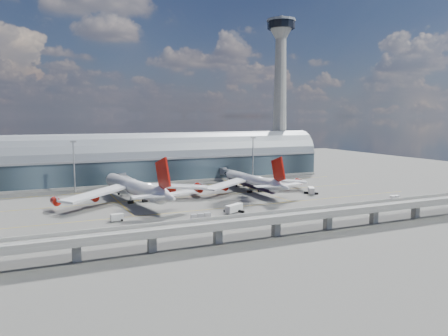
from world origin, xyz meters
name	(u,v)px	position (x,y,z in m)	size (l,w,h in m)	color
ground	(210,204)	(0.00, 0.00, 0.00)	(500.00, 500.00, 0.00)	#474744
taxi_lines	(192,196)	(0.00, 22.11, 0.01)	(200.00, 80.12, 0.01)	gold
terminal	(160,161)	(0.00, 77.99, 11.34)	(200.00, 30.00, 28.00)	#1C272F
control_tower	(280,95)	(85.00, 83.00, 51.64)	(19.00, 19.00, 103.00)	gray
guideway	(276,219)	(0.00, -55.00, 5.29)	(220.00, 8.50, 7.20)	gray
floodlight_mast_left	(74,165)	(-50.00, 55.00, 13.63)	(3.00, 0.70, 25.70)	gray
floodlight_mast_right	(253,157)	(50.00, 55.00, 13.63)	(3.00, 0.70, 25.70)	gray
airliner_left	(136,188)	(-28.01, 16.96, 6.42)	(69.88, 73.55, 22.47)	white
airliner_right	(253,181)	(31.31, 19.73, 5.19)	(60.30, 63.01, 20.02)	white
jet_bridge_left	(126,179)	(-24.92, 53.12, 5.18)	(4.40, 28.00, 7.25)	gray
jet_bridge_right	(232,174)	(34.77, 51.18, 5.18)	(4.40, 32.00, 7.25)	gray
service_truck_1	(117,217)	(-42.24, -14.86, 1.34)	(4.67, 2.48, 2.65)	silver
service_truck_2	(234,208)	(2.37, -19.17, 1.64)	(8.82, 6.39, 3.15)	silver
service_truck_3	(311,191)	(54.09, 2.34, 1.70)	(5.69, 7.26, 3.32)	silver
service_truck_4	(267,182)	(48.50, 35.41, 1.57)	(3.01, 5.55, 3.12)	silver
service_truck_5	(165,190)	(-9.34, 35.04, 1.56)	(5.90, 6.38, 3.04)	silver
cargo_train_0	(134,234)	(-41.26, -38.19, 0.92)	(8.06, 2.94, 1.77)	gray
cargo_train_1	(201,216)	(-13.29, -23.55, 0.97)	(8.38, 2.35, 1.85)	gray
cargo_train_2	(395,197)	(80.76, -24.46, 0.87)	(4.93, 1.62, 1.67)	gray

